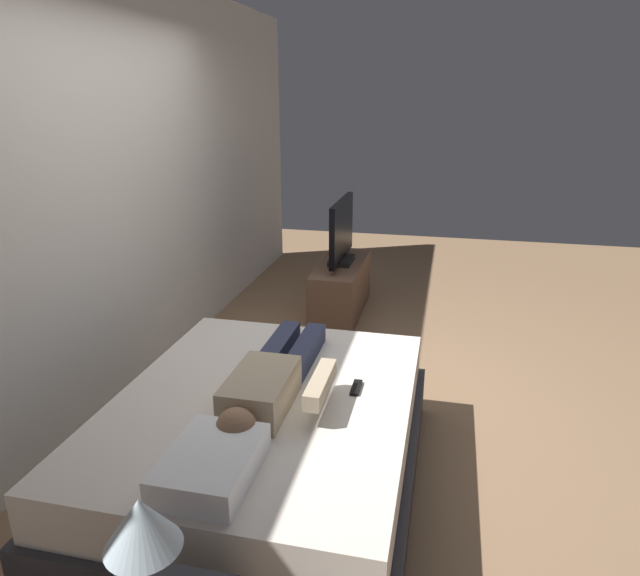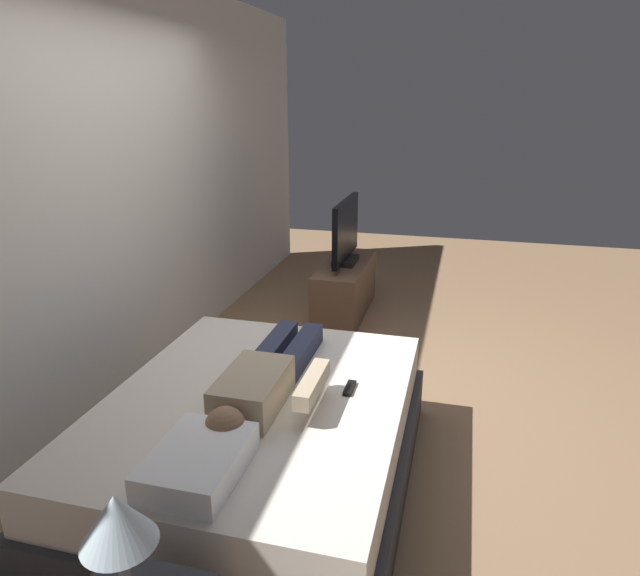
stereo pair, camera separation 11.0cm
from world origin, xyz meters
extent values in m
plane|color=#8C6B4C|center=(0.00, 0.00, 0.00)|extent=(10.00, 10.00, 0.00)
cube|color=silver|center=(0.40, 1.51, 1.40)|extent=(6.40, 0.10, 2.80)
cube|color=#333338|center=(-0.87, 0.23, 0.15)|extent=(1.93, 1.54, 0.30)
cube|color=silver|center=(-0.87, 0.23, 0.42)|extent=(1.85, 1.46, 0.24)
cube|color=white|center=(-1.51, 0.23, 0.60)|extent=(0.48, 0.34, 0.12)
cube|color=tan|center=(-0.97, 0.21, 0.63)|extent=(0.48, 0.28, 0.18)
sphere|color=#936B4C|center=(-1.30, 0.21, 0.63)|extent=(0.18, 0.18, 0.18)
cube|color=#2D334C|center=(-0.43, 0.13, 0.60)|extent=(0.60, 0.11, 0.11)
cube|color=#2D334C|center=(-0.43, 0.29, 0.60)|extent=(0.60, 0.11, 0.11)
cube|color=tan|center=(-0.91, -0.07, 0.67)|extent=(0.40, 0.08, 0.08)
cube|color=black|center=(-0.69, -0.21, 0.55)|extent=(0.15, 0.04, 0.02)
cube|color=brown|center=(1.70, 0.33, 0.25)|extent=(1.10, 0.40, 0.50)
cube|color=black|center=(1.70, 0.33, 0.53)|extent=(0.32, 0.20, 0.05)
cube|color=black|center=(1.70, 0.33, 0.82)|extent=(0.88, 0.05, 0.54)
cone|color=silver|center=(-2.13, 0.16, 0.86)|extent=(0.22, 0.22, 0.16)
camera|label=1|loc=(-3.26, -0.61, 1.98)|focal=31.78mm
camera|label=2|loc=(-3.23, -0.71, 1.98)|focal=31.78mm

